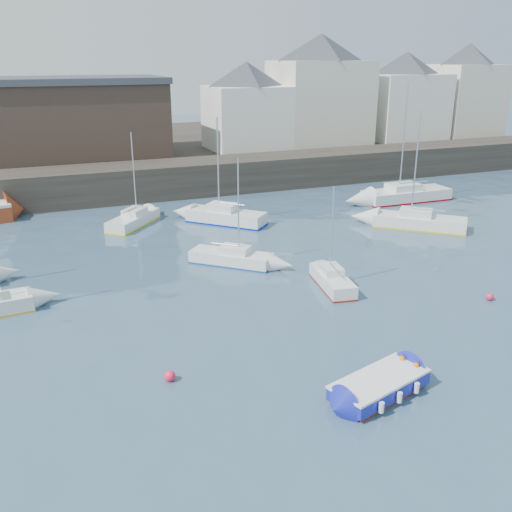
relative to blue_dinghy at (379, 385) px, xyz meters
name	(u,v)px	position (x,y,z in m)	size (l,w,h in m)	color
water	(371,385)	(0.14, 0.72, -0.43)	(220.00, 220.00, 0.00)	#2D4760
quay_wall	(162,180)	(0.14, 35.72, 1.07)	(90.00, 5.00, 3.00)	#28231E
land_strip	(127,152)	(0.14, 53.72, 0.97)	(90.00, 32.00, 2.80)	#28231E
bldg_east_a	(320,89)	(20.14, 42.72, 8.38)	(13.36, 13.36, 11.80)	beige
bldg_east_b	(404,96)	(31.14, 42.22, 7.44)	(11.88, 11.88, 9.95)	white
bldg_east_c	(465,89)	(40.14, 42.22, 7.94)	(11.14, 11.14, 10.95)	beige
bldg_east_d	(246,105)	(11.14, 42.22, 6.93)	(11.14, 11.14, 8.95)	white
warehouse	(79,117)	(-5.86, 43.72, 6.19)	(16.40, 10.40, 7.60)	#3D2D26
blue_dinghy	(379,385)	(0.00, 0.00, 0.00)	(4.39, 2.81, 0.78)	#99381A
sailboat_b	(232,257)	(-0.21, 15.85, 0.00)	(4.94, 4.73, 6.68)	silver
sailboat_c	(332,280)	(3.71, 10.18, 0.00)	(2.11, 4.49, 5.68)	silver
sailboat_d	(419,221)	(15.53, 17.89, 0.09)	(6.43, 6.16, 8.61)	silver
sailboat_f	(226,216)	(2.49, 24.63, 0.13)	(5.73, 5.81, 8.04)	silver
sailboat_g	(406,195)	(19.82, 25.39, 0.15)	(8.11, 2.71, 10.22)	silver
sailboat_h	(134,219)	(-4.21, 26.86, 0.02)	(4.87, 5.23, 6.98)	silver
buoy_near	(170,380)	(-7.13, 4.06, -0.43)	(0.46, 0.46, 0.46)	#F32046
buoy_mid	(489,300)	(10.58, 5.41, -0.43)	(0.40, 0.40, 0.40)	#F32046
buoy_far	(245,268)	(0.34, 14.91, -0.43)	(0.43, 0.43, 0.43)	#F32046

